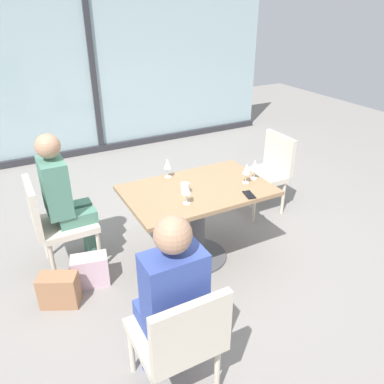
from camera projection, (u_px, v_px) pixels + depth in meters
ground_plane at (197, 257)px, 3.64m from camera, size 12.00×12.00×0.00m
window_wall_backdrop at (93, 73)px, 5.59m from camera, size 5.86×0.10×2.70m
dining_table_main at (197, 208)px, 3.39m from camera, size 1.26×0.80×0.73m
chair_far_left at (55, 219)px, 3.30m from camera, size 0.50×0.46×0.87m
chair_front_left at (179, 337)px, 2.16m from camera, size 0.46×0.50×0.87m
chair_far_right at (267, 169)px, 4.26m from camera, size 0.50×0.46×0.87m
person_far_left at (64, 196)px, 3.25m from camera, size 0.39×0.34×1.26m
person_front_left at (170, 298)px, 2.15m from camera, size 0.34×0.39×1.26m
wine_glass_0 at (167, 164)px, 3.45m from camera, size 0.07×0.07×0.18m
wine_glass_1 at (255, 165)px, 3.42m from camera, size 0.07×0.07×0.18m
wine_glass_2 at (187, 189)px, 3.00m from camera, size 0.07×0.07×0.18m
wine_glass_3 at (247, 169)px, 3.35m from camera, size 0.07×0.07×0.18m
coffee_cup at (185, 188)px, 3.21m from camera, size 0.08×0.08×0.09m
cell_phone_on_table at (249, 195)px, 3.19m from camera, size 0.10×0.16×0.01m
handbag_0 at (59, 290)px, 3.02m from camera, size 0.34×0.28×0.28m
handbag_2 at (90, 270)px, 3.24m from camera, size 0.33×0.22×0.28m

